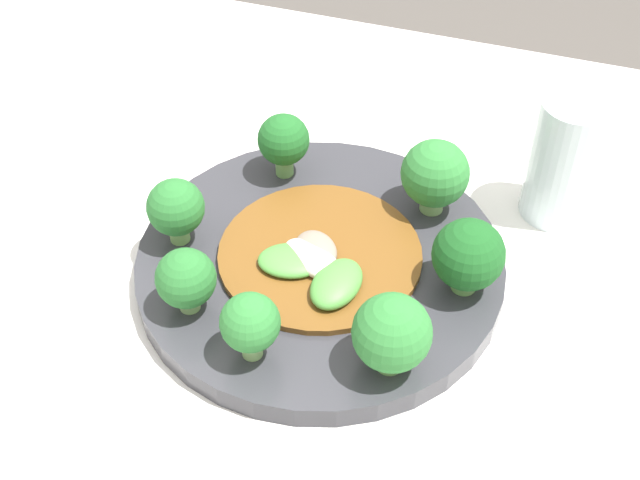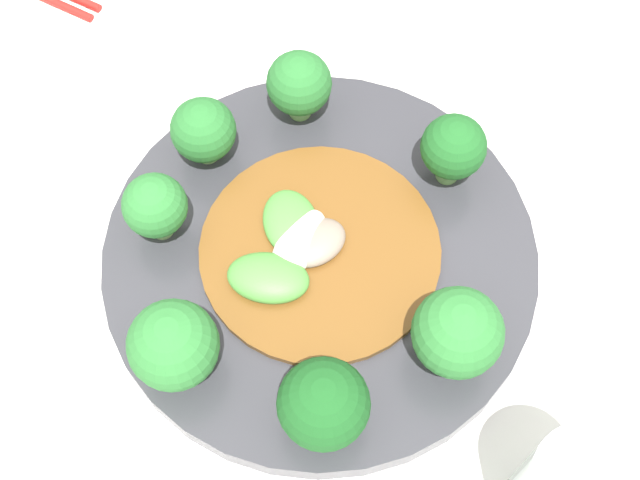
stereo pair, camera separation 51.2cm
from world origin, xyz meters
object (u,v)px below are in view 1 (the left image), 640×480
(broccoli_south, at_px, (250,324))
(drinking_glass, at_px, (565,159))
(broccoli_southwest, at_px, (186,279))
(broccoli_west, at_px, (176,208))
(broccoli_northeast, at_px, (435,174))
(broccoli_northwest, at_px, (284,141))
(broccoli_east, at_px, (468,255))
(broccoli_southeast, at_px, (392,333))
(stirfry_center, at_px, (318,259))
(plate, at_px, (320,266))

(broccoli_south, relative_size, drinking_glass, 0.49)
(broccoli_southwest, distance_m, broccoli_south, 0.07)
(broccoli_southwest, xyz_separation_m, drinking_glass, (0.26, 0.23, 0.01))
(broccoli_west, xyz_separation_m, broccoli_northeast, (0.19, 0.10, 0.00))
(broccoli_northwest, distance_m, broccoli_east, 0.21)
(broccoli_east, distance_m, broccoli_southeast, 0.10)
(broccoli_northeast, xyz_separation_m, broccoli_south, (-0.09, -0.20, -0.00))
(broccoli_east, xyz_separation_m, broccoli_northeast, (-0.05, 0.08, 0.00))
(stirfry_center, bearing_deg, broccoli_southeast, -44.94)
(broccoli_southwest, distance_m, broccoli_east, 0.22)
(broccoli_southeast, bearing_deg, broccoli_west, 159.95)
(stirfry_center, bearing_deg, broccoli_east, 5.81)
(plate, xyz_separation_m, drinking_glass, (0.18, 0.14, 0.05))
(broccoli_southeast, height_order, stirfry_center, broccoli_southeast)
(broccoli_west, height_order, stirfry_center, broccoli_west)
(broccoli_southwest, height_order, broccoli_east, broccoli_east)
(broccoli_southwest, xyz_separation_m, stirfry_center, (0.08, 0.08, -0.03))
(broccoli_northwest, bearing_deg, broccoli_southeast, -51.06)
(broccoli_east, bearing_deg, drinking_glass, 67.64)
(broccoli_southwest, relative_size, broccoli_southeast, 0.85)
(broccoli_northwest, relative_size, broccoli_southwest, 1.10)
(broccoli_southwest, height_order, drinking_glass, drinking_glass)
(broccoli_south, height_order, broccoli_southeast, broccoli_southeast)
(plate, bearing_deg, broccoli_northwest, 124.84)
(stirfry_center, xyz_separation_m, drinking_glass, (0.18, 0.15, 0.03))
(broccoli_northwest, xyz_separation_m, broccoli_east, (0.19, -0.09, -0.00))
(stirfry_center, bearing_deg, broccoli_northwest, 123.01)
(plate, distance_m, stirfry_center, 0.02)
(plate, relative_size, broccoli_west, 5.05)
(plate, distance_m, broccoli_southeast, 0.13)
(drinking_glass, bearing_deg, broccoli_south, -127.30)
(broccoli_northeast, relative_size, drinking_glass, 0.59)
(broccoli_northwest, bearing_deg, plate, -55.16)
(broccoli_southwest, bearing_deg, broccoli_west, 120.10)
(stirfry_center, bearing_deg, plate, 98.35)
(broccoli_northeast, relative_size, broccoli_southeast, 1.05)
(broccoli_southeast, relative_size, stirfry_center, 0.39)
(plate, xyz_separation_m, broccoli_west, (-0.12, -0.02, 0.05))
(broccoli_northwest, distance_m, broccoli_southeast, 0.24)
(broccoli_east, relative_size, broccoli_northeast, 0.95)
(broccoli_southeast, distance_m, stirfry_center, 0.12)
(broccoli_east, bearing_deg, broccoli_southwest, -156.33)
(drinking_glass, bearing_deg, broccoli_southeast, -111.87)
(broccoli_northwest, bearing_deg, broccoli_east, -25.71)
(stirfry_center, bearing_deg, broccoli_southwest, -137.08)
(broccoli_northwest, xyz_separation_m, broccoli_northeast, (0.14, -0.01, 0.00))
(plate, xyz_separation_m, broccoli_southwest, (-0.08, -0.08, 0.04))
(plate, height_order, broccoli_east, broccoli_east)
(plate, bearing_deg, broccoli_south, -98.41)
(plate, height_order, drinking_glass, drinking_glass)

